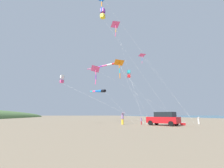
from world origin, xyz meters
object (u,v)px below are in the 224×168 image
Objects in this scene: cooler_box at (183,124)px; kite_delta_striped_overhead at (142,55)px; kite_delta_magenta_far_left at (116,25)px; parked_car at (164,118)px; kite_delta_white_trailing at (96,69)px; kite_box_long_streamer_left at (129,74)px; kite_box_green_low_center at (103,14)px; kite_windsock_yellow_midlevel at (106,65)px; person_adult_flyer at (122,117)px; kite_box_rainbow_low_near at (62,79)px; person_child_grey_jacket at (141,120)px; person_child_green_jacket at (198,120)px; kite_delta_blue_topmost at (119,63)px; kite_windsock_purple_drifting at (99,91)px.

kite_delta_striped_overhead reaches higher than cooler_box.
kite_delta_magenta_far_left reaches higher than cooler_box.
kite_delta_white_trailing is at bearing 173.56° from parked_car.
kite_box_long_streamer_left is (-4.67, -3.42, -6.25)m from kite_delta_striped_overhead.
kite_box_long_streamer_left is 0.78× the size of kite_delta_white_trailing.
kite_box_green_low_center is 1.29× the size of kite_windsock_yellow_midlevel.
cooler_box is 8.70m from person_adult_flyer.
person_adult_flyer is 17.74m from kite_delta_magenta_far_left.
kite_box_rainbow_low_near is 6.00m from kite_delta_white_trailing.
parked_car is 3.80× the size of person_child_grey_jacket.
parked_car is 3.36m from person_child_grey_jacket.
person_child_green_jacket is at bearing 27.97° from cooler_box.
person_child_grey_jacket is at bearing -51.12° from kite_delta_blue_topmost.
kite_delta_white_trailing is (-16.76, -1.27, 7.42)m from person_child_green_jacket.
kite_delta_striped_overhead is at bearing 50.46° from kite_delta_blue_topmost.
kite_windsock_yellow_midlevel is at bearing 102.36° from person_adult_flyer.
person_adult_flyer is 0.17× the size of kite_box_long_streamer_left.
person_adult_flyer is 0.17× the size of kite_delta_blue_topmost.
person_adult_flyer is 0.14× the size of kite_windsock_yellow_midlevel.
person_child_green_jacket is 9.70m from person_child_grey_jacket.
cooler_box is at bearing -152.03° from person_child_green_jacket.
kite_delta_white_trailing reaches higher than kite_box_rainbow_low_near.
kite_delta_magenta_far_left is 13.38m from kite_delta_striped_overhead.
kite_box_rainbow_low_near is at bearing 172.96° from person_child_grey_jacket.
parked_car reaches higher than person_child_green_jacket.
person_adult_flyer is 10.18m from kite_delta_blue_topmost.
parked_car is 22.39m from kite_delta_striped_overhead.
parked_car is 2.33× the size of person_adult_flyer.
kite_delta_magenta_far_left reaches higher than kite_box_green_low_center.
kite_delta_magenta_far_left is at bearing 102.33° from person_adult_flyer.
kite_delta_white_trailing is (-4.30, -1.84, 7.01)m from person_adult_flyer.
kite_windsock_purple_drifting is (6.41, 7.59, -0.60)m from kite_box_rainbow_low_near.
cooler_box is at bearing -11.68° from kite_box_rainbow_low_near.
kite_windsock_yellow_midlevel is at bearing -170.36° from kite_box_long_streamer_left.
kite_windsock_yellow_midlevel reaches higher than person_child_grey_jacket.
parked_car is 16.47m from kite_box_rainbow_low_near.
parked_car reaches higher than cooler_box.
kite_box_rainbow_low_near is 0.86× the size of kite_delta_white_trailing.
person_adult_flyer reaches higher than parked_car.
kite_box_rainbow_low_near reaches higher than kite_windsock_purple_drifting.
kite_delta_white_trailing is at bearing -26.90° from kite_box_rainbow_low_near.
person_adult_flyer is 0.13× the size of kite_delta_white_trailing.
kite_delta_blue_topmost is at bearing -118.32° from kite_box_long_streamer_left.
kite_box_green_low_center is (-3.50, -2.81, 15.76)m from person_adult_flyer.
kite_box_long_streamer_left reaches higher than kite_delta_blue_topmost.
person_adult_flyer reaches higher than cooler_box.
person_adult_flyer is 0.15× the size of kite_box_rainbow_low_near.
kite_windsock_purple_drifting is (1.14, 10.26, -1.63)m from kite_delta_white_trailing.
kite_box_green_low_center is 1.53× the size of kite_box_long_streamer_left.
kite_delta_magenta_far_left is at bearing -131.57° from kite_delta_striped_overhead.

